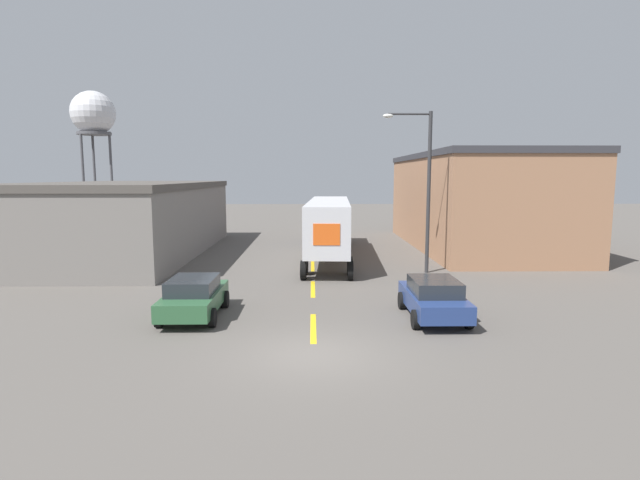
# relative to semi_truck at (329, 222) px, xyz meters

# --- Properties ---
(ground_plane) EXTENTS (160.00, 160.00, 0.00)m
(ground_plane) POSITION_rel_semi_truck_xyz_m (-1.09, -17.91, -2.29)
(ground_plane) COLOR #56514C
(road_centerline) EXTENTS (0.20, 15.39, 0.01)m
(road_centerline) POSITION_rel_semi_truck_xyz_m (-1.09, -9.31, -2.29)
(road_centerline) COLOR gold
(road_centerline) RESTS_ON ground_plane
(warehouse_left) EXTENTS (10.38, 20.49, 4.82)m
(warehouse_left) POSITION_rel_semi_truck_xyz_m (-13.76, 1.57, 0.12)
(warehouse_left) COLOR slate
(warehouse_left) RESTS_ON ground_plane
(warehouse_right) EXTENTS (9.07, 19.68, 6.86)m
(warehouse_right) POSITION_rel_semi_truck_xyz_m (10.91, 4.56, 1.14)
(warehouse_right) COLOR #9E7051
(warehouse_right) RESTS_ON ground_plane
(semi_truck) EXTENTS (3.45, 16.32, 3.75)m
(semi_truck) POSITION_rel_semi_truck_xyz_m (0.00, 0.00, 0.00)
(semi_truck) COLOR navy
(semi_truck) RESTS_ON ground_plane
(parked_car_right_near) EXTENTS (2.07, 4.25, 1.50)m
(parked_car_right_near) POSITION_rel_semi_truck_xyz_m (3.36, -14.21, -1.51)
(parked_car_right_near) COLOR navy
(parked_car_right_near) RESTS_ON ground_plane
(parked_car_left_near) EXTENTS (2.07, 4.25, 1.50)m
(parked_car_left_near) POSITION_rel_semi_truck_xyz_m (-5.54, -13.88, -1.51)
(parked_car_left_near) COLOR #2D5B38
(parked_car_left_near) RESTS_ON ground_plane
(water_tower) EXTENTS (4.73, 4.73, 14.45)m
(water_tower) POSITION_rel_semi_truck_xyz_m (-25.05, 24.09, 9.56)
(water_tower) COLOR #47474C
(water_tower) RESTS_ON ground_plane
(street_lamp) EXTENTS (2.63, 0.32, 8.62)m
(street_lamp) POSITION_rel_semi_truck_xyz_m (4.84, -5.41, 2.68)
(street_lamp) COLOR #2D2D30
(street_lamp) RESTS_ON ground_plane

